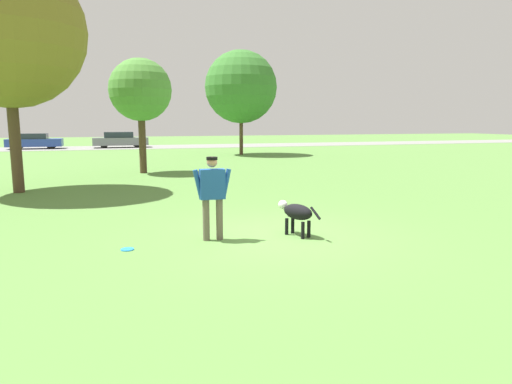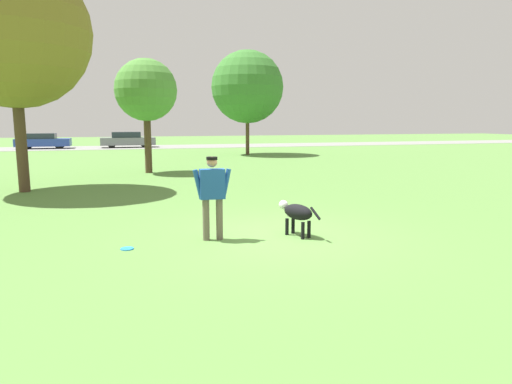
{
  "view_description": "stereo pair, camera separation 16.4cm",
  "coord_description": "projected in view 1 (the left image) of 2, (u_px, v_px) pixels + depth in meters",
  "views": [
    {
      "loc": [
        -2.91,
        -8.25,
        2.24
      ],
      "look_at": [
        -0.34,
        -0.05,
        0.9
      ],
      "focal_mm": 32.0,
      "sensor_mm": 36.0,
      "label": 1
    },
    {
      "loc": [
        -2.75,
        -8.3,
        2.24
      ],
      "look_at": [
        -0.34,
        -0.05,
        0.9
      ],
      "focal_mm": 32.0,
      "sensor_mm": 36.0,
      "label": 2
    }
  ],
  "objects": [
    {
      "name": "tree_far_right",
      "position": [
        241.0,
        87.0,
        29.9
      ],
      "size": [
        4.74,
        4.74,
        6.82
      ],
      "color": "#4C3826",
      "rests_on": "ground_plane"
    },
    {
      "name": "parked_car_blue",
      "position": [
        34.0,
        141.0,
        36.74
      ],
      "size": [
        4.14,
        1.81,
        1.25
      ],
      "rotation": [
        0.0,
        0.0,
        -0.0
      ],
      "color": "#284293",
      "rests_on": "ground_plane"
    },
    {
      "name": "ground_plane",
      "position": [
        272.0,
        236.0,
        8.98
      ],
      "size": [
        120.0,
        120.0,
        0.0
      ],
      "primitive_type": "plane",
      "color": "#56843D"
    },
    {
      "name": "far_road_strip",
      "position": [
        148.0,
        147.0,
        39.49
      ],
      "size": [
        120.0,
        6.0,
        0.01
      ],
      "color": "gray",
      "rests_on": "ground_plane"
    },
    {
      "name": "person",
      "position": [
        212.0,
        191.0,
        8.54
      ],
      "size": [
        0.73,
        0.24,
        1.59
      ],
      "rotation": [
        0.0,
        0.0,
        -0.05
      ],
      "color": "#665B4C",
      "rests_on": "ground_plane"
    },
    {
      "name": "parked_car_grey",
      "position": [
        120.0,
        140.0,
        38.54
      ],
      "size": [
        4.54,
        1.83,
        1.32
      ],
      "rotation": [
        0.0,
        0.0,
        0.03
      ],
      "color": "slate",
      "rests_on": "ground_plane"
    },
    {
      "name": "tree_mid_center",
      "position": [
        140.0,
        90.0,
        19.29
      ],
      "size": [
        2.64,
        2.64,
        4.86
      ],
      "color": "#4C3826",
      "rests_on": "ground_plane"
    },
    {
      "name": "frisbee",
      "position": [
        127.0,
        249.0,
        8.01
      ],
      "size": [
        0.23,
        0.23,
        0.02
      ],
      "color": "#268CE5",
      "rests_on": "ground_plane"
    },
    {
      "name": "tree_near_left",
      "position": [
        6.0,
        30.0,
        13.7
      ],
      "size": [
        4.66,
        4.66,
        7.27
      ],
      "color": "#4C3826",
      "rests_on": "ground_plane"
    },
    {
      "name": "dog",
      "position": [
        296.0,
        213.0,
        8.94
      ],
      "size": [
        0.57,
        1.06,
        0.66
      ],
      "rotation": [
        0.0,
        0.0,
        1.98
      ],
      "color": "black",
      "rests_on": "ground_plane"
    }
  ]
}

